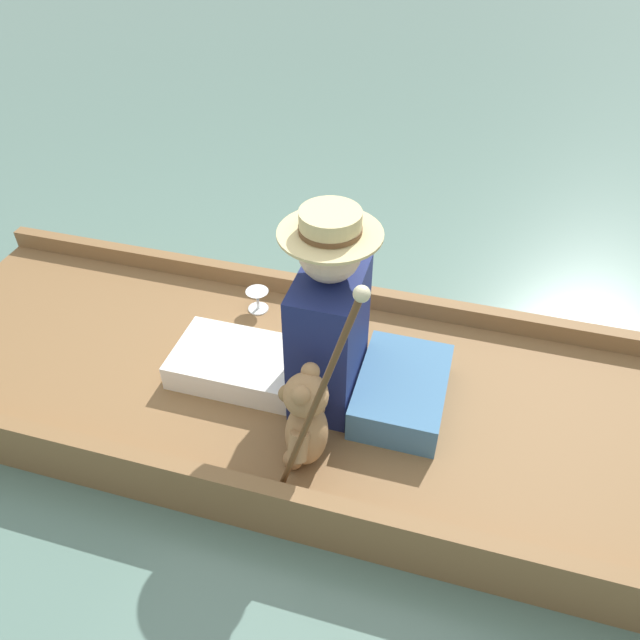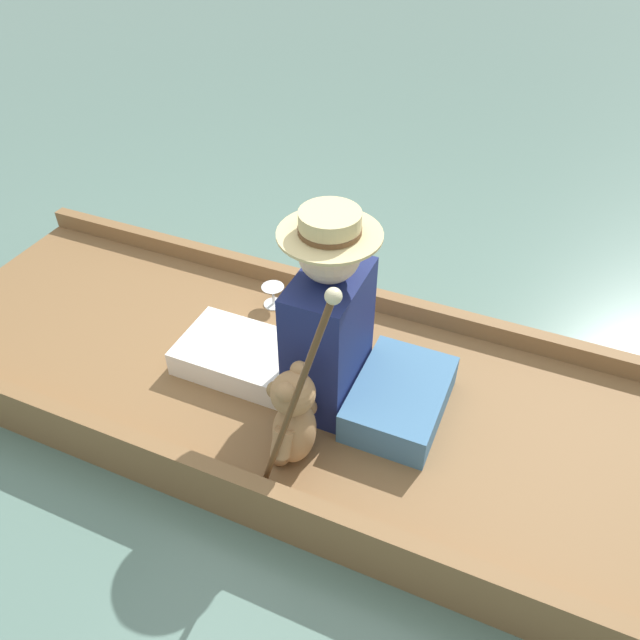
% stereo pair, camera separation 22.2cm
% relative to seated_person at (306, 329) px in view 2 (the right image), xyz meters
% --- Properties ---
extents(ground_plane, '(16.00, 16.00, 0.00)m').
position_rel_seated_person_xyz_m(ground_plane, '(0.02, 0.13, -0.46)').
color(ground_plane, slate).
extents(punt_boat, '(1.18, 3.20, 0.24)m').
position_rel_seated_person_xyz_m(punt_boat, '(0.02, 0.13, -0.37)').
color(punt_boat, brown).
rests_on(punt_boat, ground_plane).
extents(seat_cushion, '(0.47, 0.33, 0.14)m').
position_rel_seated_person_xyz_m(seat_cushion, '(0.02, -0.37, -0.23)').
color(seat_cushion, teal).
rests_on(seat_cushion, punt_boat).
extents(seated_person, '(0.37, 0.80, 0.81)m').
position_rel_seated_person_xyz_m(seated_person, '(0.00, 0.00, 0.00)').
color(seated_person, white).
rests_on(seated_person, punt_boat).
extents(teddy_bear, '(0.29, 0.17, 0.41)m').
position_rel_seated_person_xyz_m(teddy_bear, '(-0.32, -0.10, -0.11)').
color(teddy_bear, '#9E754C').
rests_on(teddy_bear, punt_boat).
extents(wine_glass, '(0.10, 0.10, 0.10)m').
position_rel_seated_person_xyz_m(wine_glass, '(0.41, 0.35, -0.23)').
color(wine_glass, silver).
rests_on(wine_glass, punt_boat).
extents(walking_cane, '(0.04, 0.27, 0.91)m').
position_rel_seated_person_xyz_m(walking_cane, '(-0.47, -0.19, 0.22)').
color(walking_cane, brown).
rests_on(walking_cane, punt_boat).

